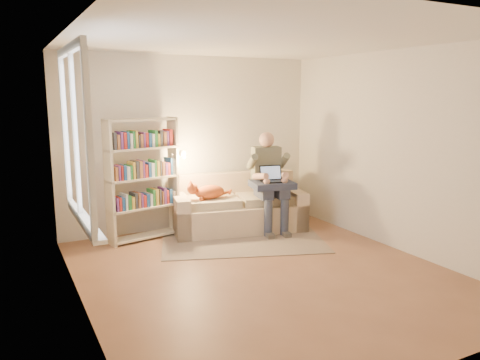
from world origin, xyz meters
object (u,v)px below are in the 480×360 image
sofa (237,210)px  bookshelf (143,173)px  laptop (273,177)px  person (269,176)px  cat (208,191)px

sofa → bookshelf: bookshelf is taller
laptop → person: bearing=97.7°
cat → sofa: bearing=14.8°
bookshelf → cat: bearing=-22.4°
laptop → bookshelf: (-1.79, 0.54, 0.12)m
sofa → bookshelf: (-1.39, 0.16, 0.65)m
person → bookshelf: (-1.80, 0.40, 0.13)m
person → bookshelf: size_ratio=0.86×
person → cat: person is taller
person → cat: (-0.90, 0.22, -0.18)m
bookshelf → sofa: bearing=-17.5°
person → bookshelf: 1.85m
laptop → bookshelf: bearing=175.2°
cat → laptop: bearing=-9.9°
sofa → cat: 0.59m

